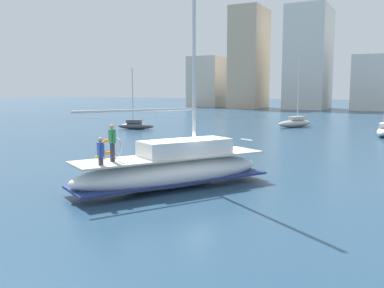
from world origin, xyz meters
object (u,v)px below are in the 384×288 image
Objects in this scene: main_sailboat at (173,168)px; moored_sloop_near at (295,122)px; mooring_buoy at (99,158)px; moored_sloop_far at (135,125)px; moored_catamaran at (384,130)px.

moored_sloop_near is at bearing 94.67° from main_sailboat.
moored_sloop_near is 30.95m from mooring_buoy.
moored_sloop_far is 22.10m from mooring_buoy.
moored_catamaran reaches higher than moored_sloop_far.
moored_catamaran reaches higher than mooring_buoy.
main_sailboat is at bearing -104.41° from moored_catamaran.
moored_sloop_near is 11.84m from moored_catamaran.
main_sailboat reaches higher than moored_sloop_far.
moored_sloop_far is 8.00× the size of mooring_buoy.
moored_sloop_far is (-15.71, -11.20, -0.10)m from moored_sloop_near.
moored_sloop_near is at bearing 35.49° from moored_sloop_far.
moored_sloop_far reaches higher than mooring_buoy.
moored_catamaran is 28.92m from mooring_buoy.
moored_sloop_far is at bearing 128.24° from main_sailboat.
moored_catamaran is (7.39, 28.77, -0.31)m from main_sailboat.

